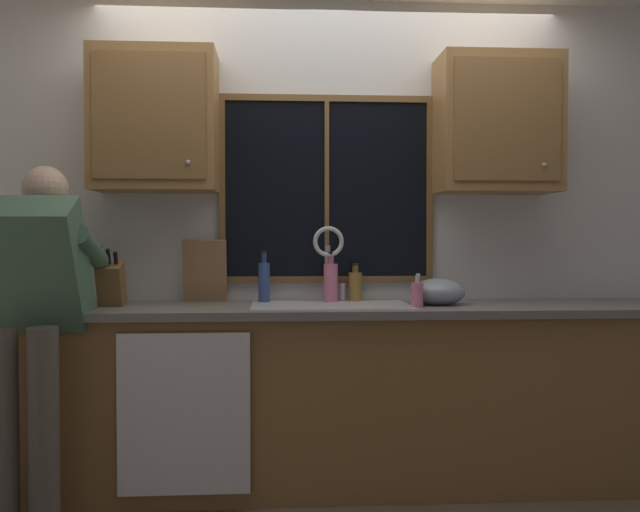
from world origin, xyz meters
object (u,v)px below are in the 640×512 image
soap_dispenser (417,294)px  bottle_tall_clear (331,281)px  person_standing (32,303)px  cutting_board (205,271)px  knife_block (111,284)px  bottle_amber_small (264,281)px  mixing_bowl (438,292)px  bottle_green_glass (355,286)px

soap_dispenser → bottle_tall_clear: bottle_tall_clear is taller
person_standing → cutting_board: person_standing is taller
knife_block → bottle_amber_small: (0.75, 0.17, 0.00)m
soap_dispenser → bottle_amber_small: bottle_amber_small is taller
cutting_board → mixing_bowl: bearing=-9.7°
cutting_board → bottle_amber_small: 0.32m
bottle_tall_clear → bottle_amber_small: 0.35m
cutting_board → bottle_green_glass: size_ratio=1.65×
knife_block → bottle_green_glass: 1.26m
person_standing → cutting_board: bearing=38.2°
person_standing → cutting_board: (0.70, 0.55, 0.11)m
cutting_board → bottle_tall_clear: cutting_board is taller
cutting_board → mixing_bowl: cutting_board is taller
knife_block → mixing_bowl: size_ratio=1.15×
person_standing → bottle_tall_clear: size_ratio=6.03×
mixing_bowl → bottle_tall_clear: bottle_tall_clear is taller
cutting_board → bottle_tall_clear: size_ratio=1.27×
bottle_tall_clear → bottle_amber_small: (-0.35, 0.01, 0.00)m
bottle_tall_clear → bottle_amber_small: bearing=178.0°
mixing_bowl → bottle_tall_clear: 0.56m
bottle_tall_clear → bottle_green_glass: bearing=18.8°
bottle_green_glass → bottle_tall_clear: bottle_tall_clear is taller
bottle_green_glass → person_standing: bearing=-159.9°
bottle_green_glass → bottle_tall_clear: 0.15m
knife_block → bottle_tall_clear: bearing=8.0°
mixing_bowl → bottle_amber_small: bearing=169.3°
person_standing → knife_block: size_ratio=4.97×
cutting_board → bottle_green_glass: 0.81m
knife_block → mixing_bowl: (1.64, -0.00, -0.05)m
knife_block → bottle_tall_clear: (1.11, 0.16, 0.00)m
soap_dispenser → bottle_green_glass: bearing=130.4°
knife_block → bottle_amber_small: bearing=12.6°
person_standing → bottle_green_glass: bearing=20.1°
mixing_bowl → bottle_tall_clear: bearing=163.8°
soap_dispenser → person_standing: bearing=-172.6°
bottle_tall_clear → knife_block: bearing=-172.0°
mixing_bowl → person_standing: bearing=-169.7°
bottle_green_glass → bottle_amber_small: (-0.49, -0.03, 0.03)m
cutting_board → bottle_green_glass: bearing=-0.2°
knife_block → bottle_amber_small: knife_block is taller
soap_dispenser → knife_block: bearing=175.6°
bottle_green_glass → bottle_amber_small: bottle_amber_small is taller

